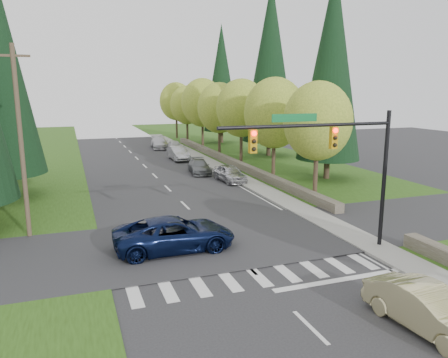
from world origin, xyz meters
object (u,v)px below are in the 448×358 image
suv_navy (175,234)px  parked_car_b (199,167)px  parked_car_d (175,146)px  parked_car_c (178,153)px  parked_car_e (160,143)px  parked_car_a (230,173)px  sedan_champagne (428,309)px

suv_navy → parked_car_b: 19.99m
parked_car_d → parked_car_c: bearing=-95.9°
parked_car_c → parked_car_b: bearing=-91.4°
parked_car_b → parked_car_e: 18.79m
parked_car_b → parked_car_c: 8.29m
parked_car_b → parked_car_c: bearing=97.0°
suv_navy → parked_car_d: suv_navy is taller
suv_navy → parked_car_a: bearing=-30.0°
parked_car_d → parked_car_b: bearing=-90.5°
suv_navy → parked_car_e: 38.19m
parked_car_e → suv_navy: bearing=-95.6°
parked_car_a → parked_car_e: size_ratio=0.83×
parked_car_c → sedan_champagne: bearing=-92.5°
suv_navy → parked_car_e: (6.80, 37.58, -0.08)m
sedan_champagne → parked_car_d: bearing=81.3°
suv_navy → parked_car_c: 27.92m
suv_navy → parked_car_c: size_ratio=1.28×
sedan_champagne → parked_car_d: (2.09, 44.67, -0.10)m
parked_car_a → parked_car_c: (-1.40, 12.76, 0.04)m
parked_car_b → parked_car_d: 16.03m
parked_car_c → parked_car_e: (0.00, 10.50, -0.02)m
suv_navy → parked_car_e: suv_navy is taller
suv_navy → parked_car_c: suv_navy is taller
parked_car_e → sedan_champagne: bearing=-86.2°
parked_car_a → sedan_champagne: bearing=-98.5°
parked_car_b → parked_car_d: bearing=92.0°
parked_car_b → parked_car_e: (0.00, 18.79, 0.10)m
parked_car_a → parked_car_c: bearing=92.7°
sedan_champagne → parked_car_a: 24.32m
suv_navy → parked_car_a: 16.50m
sedan_champagne → parked_car_c: (0.69, 37.00, 0.02)m
sedan_champagne → parked_car_d: sedan_champagne is taller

